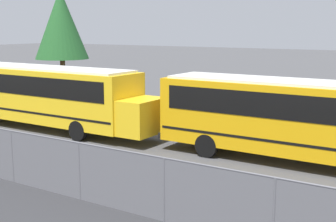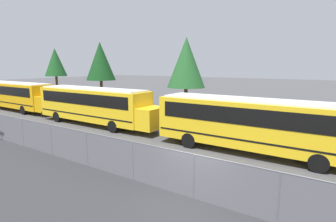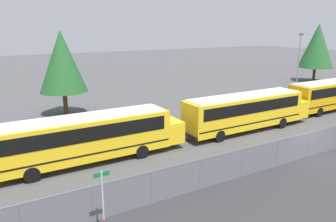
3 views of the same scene
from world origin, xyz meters
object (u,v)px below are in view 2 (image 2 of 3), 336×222
(school_bus_0, at_px, (17,94))
(school_bus_1, at_px, (94,103))
(tree_3, at_px, (55,62))
(school_bus_2, at_px, (257,122))
(tree_0, at_px, (100,61))
(tree_2, at_px, (186,63))

(school_bus_0, bearing_deg, school_bus_1, -1.24)
(school_bus_0, xyz_separation_m, tree_3, (-14.81, 15.06, 3.80))
(school_bus_1, bearing_deg, tree_3, 151.31)
(school_bus_1, bearing_deg, school_bus_2, -0.61)
(tree_0, bearing_deg, school_bus_1, -44.38)
(tree_2, bearing_deg, tree_3, 175.55)
(school_bus_0, distance_m, tree_0, 13.98)
(school_bus_1, xyz_separation_m, tree_0, (-14.01, 13.71, 3.85))
(tree_2, bearing_deg, school_bus_0, -139.34)
(tree_0, distance_m, tree_3, 14.13)
(school_bus_2, relative_size, tree_3, 1.54)
(school_bus_0, height_order, school_bus_1, same)
(school_bus_1, distance_m, school_bus_2, 13.66)
(tree_2, bearing_deg, tree_0, 177.54)
(school_bus_2, bearing_deg, tree_2, 132.43)
(tree_2, bearing_deg, school_bus_2, -47.57)
(school_bus_0, bearing_deg, tree_2, 40.66)
(school_bus_2, xyz_separation_m, tree_2, (-12.05, 13.18, 3.52))
(school_bus_1, relative_size, tree_3, 1.54)
(school_bus_1, xyz_separation_m, tree_3, (-28.04, 15.34, 3.80))
(school_bus_0, height_order, tree_2, tree_2)
(tree_2, xyz_separation_m, tree_3, (-29.65, 2.31, 0.28))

